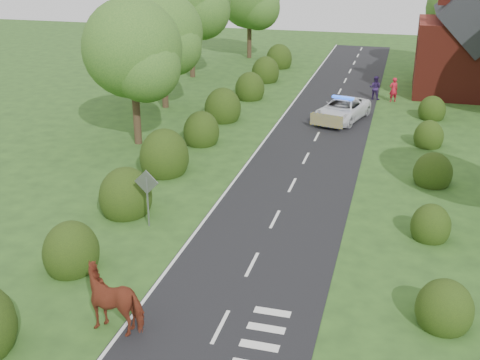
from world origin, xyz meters
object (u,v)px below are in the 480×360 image
(road_sign, at_px, (147,190))
(police_van, at_px, (342,110))
(cow, at_px, (117,301))
(pedestrian_purple, at_px, (375,88))
(pedestrian_red, at_px, (394,90))

(road_sign, distance_m, police_van, 19.00)
(road_sign, height_order, cow, road_sign)
(police_van, xyz_separation_m, pedestrian_purple, (1.73, 6.28, 0.14))
(police_van, bearing_deg, road_sign, -93.49)
(police_van, relative_size, pedestrian_red, 3.19)
(police_van, height_order, pedestrian_red, pedestrian_red)
(police_van, distance_m, pedestrian_purple, 6.52)
(police_van, distance_m, pedestrian_red, 6.69)
(road_sign, bearing_deg, pedestrian_red, 69.10)
(cow, xyz_separation_m, pedestrian_red, (7.26, 30.63, 0.04))
(cow, bearing_deg, road_sign, -165.10)
(road_sign, relative_size, cow, 1.05)
(cow, distance_m, pedestrian_red, 31.48)
(cow, bearing_deg, pedestrian_purple, 168.54)
(police_van, bearing_deg, pedestrian_purple, 89.68)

